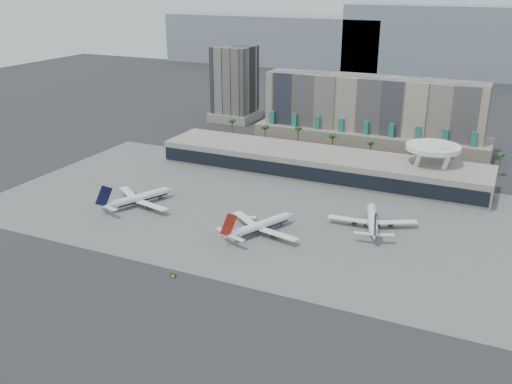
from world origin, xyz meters
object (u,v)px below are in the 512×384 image
at_px(airliner_right, 373,220).
at_px(taxiway_sign, 173,276).
at_px(service_vehicle_a, 157,195).
at_px(service_vehicle_b, 252,219).
at_px(airliner_centre, 260,226).
at_px(airliner_left, 138,198).

bearing_deg(airliner_right, taxiway_sign, -142.69).
distance_m(service_vehicle_a, service_vehicle_b, 52.84).
relative_size(airliner_right, taxiway_sign, 15.66).
bearing_deg(taxiway_sign, airliner_centre, 77.15).
bearing_deg(service_vehicle_a, airliner_centre, -5.15).
bearing_deg(service_vehicle_b, airliner_right, -5.54).
distance_m(airliner_left, taxiway_sign, 70.39).
bearing_deg(service_vehicle_a, taxiway_sign, -42.10).
bearing_deg(airliner_left, service_vehicle_b, 30.38).
relative_size(airliner_centre, service_vehicle_a, 8.71).
distance_m(service_vehicle_a, taxiway_sign, 78.22).
relative_size(airliner_left, airliner_centre, 1.02).
bearing_deg(airliner_right, service_vehicle_a, 168.89).
height_order(airliner_centre, service_vehicle_a, airliner_centre).
bearing_deg(taxiway_sign, airliner_right, 55.92).
relative_size(airliner_centre, airliner_right, 0.97).
relative_size(airliner_left, service_vehicle_b, 10.68).
bearing_deg(airliner_left, airliner_centre, 20.50).
bearing_deg(airliner_centre, airliner_left, -159.29).
xyz_separation_m(airliner_right, service_vehicle_b, (-48.11, -14.85, -2.42)).
bearing_deg(airliner_right, airliner_left, 175.37).
bearing_deg(airliner_left, taxiway_sign, -20.41).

